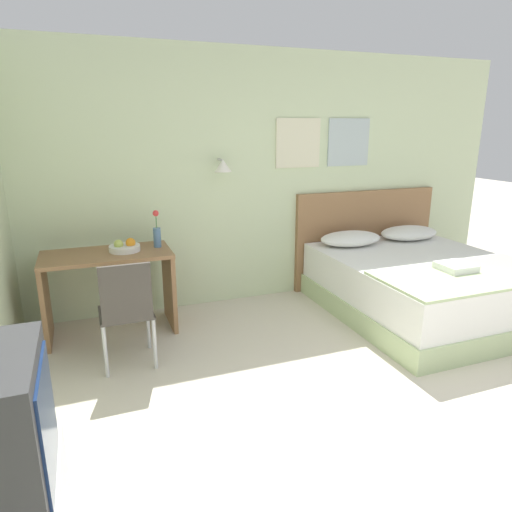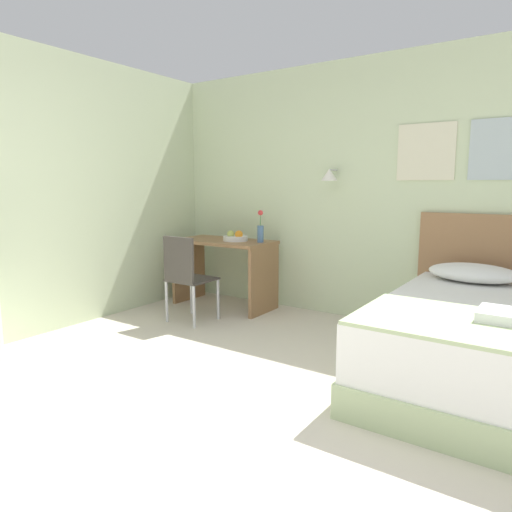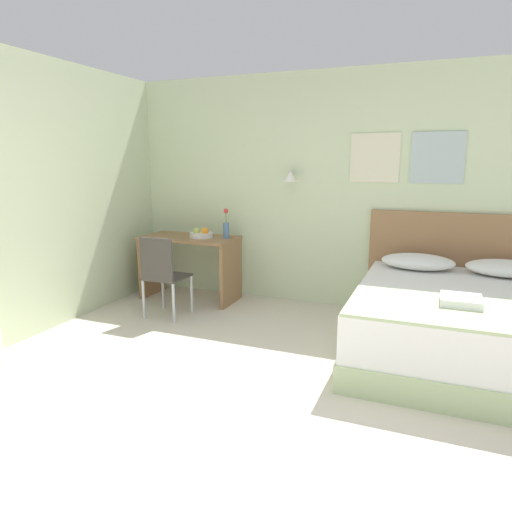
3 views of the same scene
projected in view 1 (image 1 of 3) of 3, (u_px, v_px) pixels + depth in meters
ground_plane at (458, 464)px, 2.64m from camera, size 24.00×24.00×0.00m
wall_back at (267, 178)px, 4.95m from camera, size 5.86×0.31×2.65m
bed at (421, 287)px, 4.67m from camera, size 1.73×2.04×0.59m
headboard at (365, 238)px, 5.53m from camera, size 1.85×0.06×1.14m
pillow_left at (351, 239)px, 5.10m from camera, size 0.72×0.45×0.15m
pillow_right at (409, 233)px, 5.37m from camera, size 0.72×0.45×0.15m
throw_blanket at (470, 275)px, 4.05m from camera, size 1.68×0.82×0.02m
folded_towel_near_foot at (456, 267)px, 4.16m from camera, size 0.29×0.28×0.06m
desk at (109, 278)px, 4.18m from camera, size 1.14×0.59×0.78m
desk_chair at (126, 307)px, 3.55m from camera, size 0.41×0.41×0.89m
fruit_bowl at (125, 247)px, 4.16m from camera, size 0.28×0.28×0.12m
flower_vase at (157, 234)px, 4.28m from camera, size 0.07×0.07×0.35m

